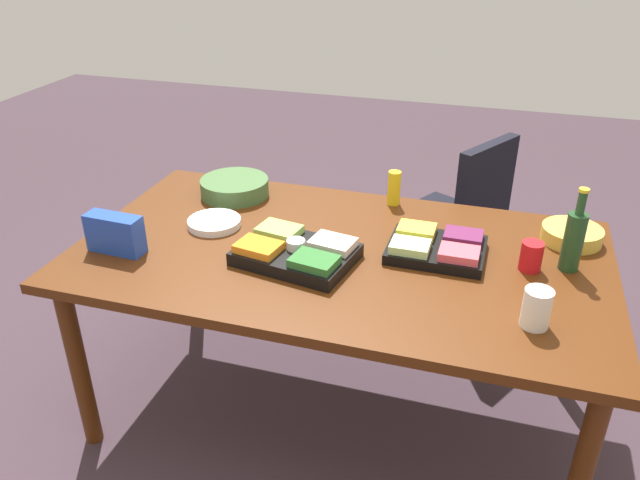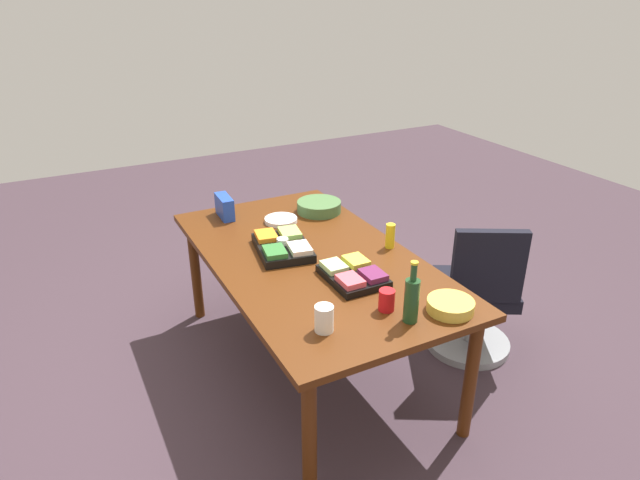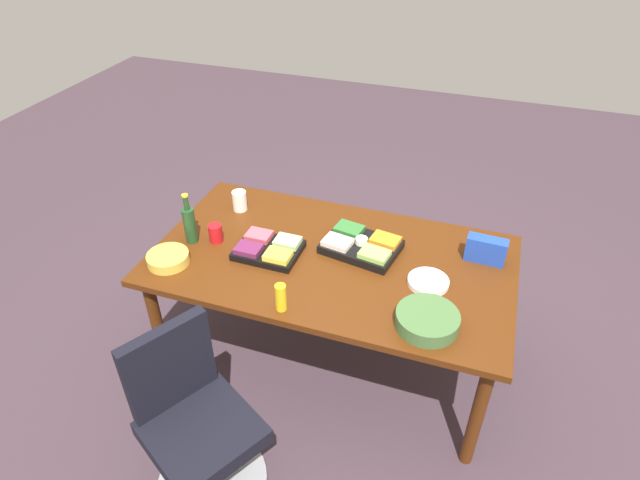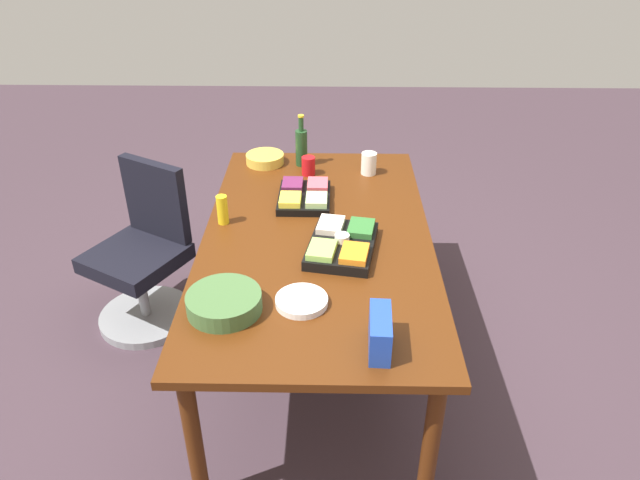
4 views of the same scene
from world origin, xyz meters
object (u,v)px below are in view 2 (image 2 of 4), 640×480
at_px(conference_table, 311,268).
at_px(red_solo_cup, 387,300).
at_px(office_chair, 475,302).
at_px(chip_bag_blue, 225,207).
at_px(salad_bowl, 319,207).
at_px(paper_plate_stack, 281,220).
at_px(fruit_platter, 353,274).
at_px(chip_bowl, 450,306).
at_px(mayo_jar, 324,319).
at_px(wine_bottle, 412,299).
at_px(veggie_tray, 283,246).
at_px(mustard_bottle, 390,236).

bearing_deg(conference_table, red_solo_cup, 5.46).
relative_size(office_chair, chip_bag_blue, 4.39).
height_order(salad_bowl, paper_plate_stack, salad_bowl).
height_order(fruit_platter, red_solo_cup, red_solo_cup).
bearing_deg(chip_bowl, office_chair, 126.66).
bearing_deg(chip_bag_blue, salad_bowl, 70.64).
height_order(chip_bag_blue, mayo_jar, chip_bag_blue).
height_order(wine_bottle, paper_plate_stack, wine_bottle).
distance_m(conference_table, chip_bowl, 0.93).
bearing_deg(paper_plate_stack, veggie_tray, -22.44).
height_order(conference_table, wine_bottle, wine_bottle).
bearing_deg(chip_bowl, conference_table, -158.21).
height_order(veggie_tray, mayo_jar, mayo_jar).
bearing_deg(conference_table, wine_bottle, 7.74).
distance_m(mustard_bottle, paper_plate_stack, 0.80).
bearing_deg(wine_bottle, mustard_bottle, 152.88).
relative_size(wine_bottle, chip_bowl, 1.37).
height_order(conference_table, office_chair, office_chair).
relative_size(wine_bottle, red_solo_cup, 2.90).
height_order(mustard_bottle, paper_plate_stack, mustard_bottle).
bearing_deg(office_chair, veggie_tray, -112.83).
xyz_separation_m(paper_plate_stack, red_solo_cup, (1.25, 0.02, 0.04)).
distance_m(conference_table, veggie_tray, 0.21).
height_order(fruit_platter, chip_bowl, fruit_platter).
bearing_deg(mayo_jar, mustard_bottle, 127.94).
bearing_deg(mayo_jar, conference_table, 157.89).
bearing_deg(paper_plate_stack, mustard_bottle, 32.90).
xyz_separation_m(salad_bowl, chip_bowl, (1.45, -0.02, -0.01)).
relative_size(chip_bowl, red_solo_cup, 2.12).
bearing_deg(chip_bag_blue, paper_plate_stack, 49.18).
distance_m(paper_plate_stack, chip_bowl, 1.44).
distance_m(office_chair, chip_bag_blue, 1.80).
height_order(office_chair, chip_bag_blue, office_chair).
bearing_deg(mayo_jar, red_solo_cup, 92.77).
distance_m(conference_table, fruit_platter, 0.38).
relative_size(conference_table, veggie_tray, 4.35).
bearing_deg(paper_plate_stack, mayo_jar, -15.07).
distance_m(salad_bowl, mayo_jar, 1.47).
bearing_deg(veggie_tray, office_chair, 67.17).
bearing_deg(conference_table, office_chair, 71.35).
height_order(chip_bag_blue, salad_bowl, chip_bag_blue).
relative_size(fruit_platter, mayo_jar, 2.77).
height_order(office_chair, salad_bowl, office_chair).
height_order(mustard_bottle, salad_bowl, mustard_bottle).
xyz_separation_m(conference_table, veggie_tray, (-0.14, -0.12, 0.11)).
xyz_separation_m(mustard_bottle, chip_bowl, (0.74, -0.14, -0.05)).
distance_m(conference_table, salad_bowl, 0.71).
relative_size(paper_plate_stack, red_solo_cup, 2.00).
xyz_separation_m(chip_bowl, red_solo_cup, (-0.15, -0.27, 0.03)).
distance_m(office_chair, mustard_bottle, 0.77).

